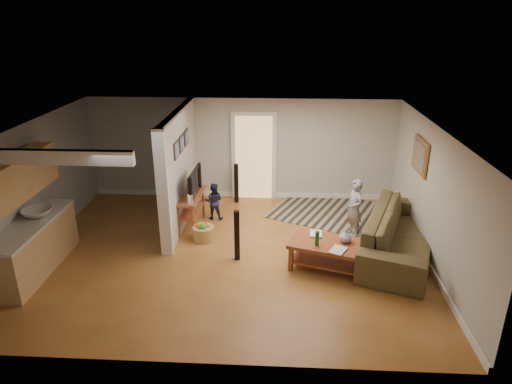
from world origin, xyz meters
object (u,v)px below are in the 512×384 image
Objects in this scene: speaker_left at (237,235)px; coffee_table at (329,248)px; speaker_right at (237,183)px; tv_console at (191,198)px; sofa at (399,254)px; toddler at (214,218)px; child at (352,235)px; toy_basket at (203,233)px.

coffee_table is at bearing -16.26° from speaker_left.
tv_console is at bearing -115.95° from speaker_right.
sofa is 4.21m from speaker_right.
tv_console is 1.72m from speaker_right.
toddler is (0.41, 0.48, -0.70)m from tv_console.
child is (0.64, 1.35, -0.41)m from coffee_table.
toy_basket is (-0.77, 0.75, -0.34)m from speaker_left.
sofa is 1.62m from coffee_table.
tv_console is 1.73m from speaker_left.
sofa is 2.38× the size of child.
tv_console is 0.85m from toy_basket.
speaker_right is 3.15m from child.
speaker_left reaches higher than speaker_right.
speaker_left is 1.12m from toy_basket.
sofa is at bearing 26.12° from child.
coffee_table is 1.71m from speaker_left.
speaker_left is 1.99m from toddler.
tv_console reaches higher than speaker_left.
sofa is 4.40m from tv_console.
tv_console reaches higher than speaker_right.
speaker_left is 1.18× the size of toddler.
speaker_right is 1.16× the size of toddler.
speaker_left is 2.22× the size of toy_basket.
speaker_left reaches higher than coffee_table.
child is at bearing -1.15° from tv_console.
sofa is 2.96× the size of speaker_left.
child is 3.10m from toddler.
tv_console reaches higher than toddler.
toddler is (-3.83, 1.42, 0.00)m from sofa.
speaker_right is 2.15m from toy_basket.
toy_basket is at bearing 87.55° from toddler.
tv_console is at bearing 97.97° from sofa.
speaker_right is 2.19× the size of toy_basket.
speaker_right is 0.79× the size of child.
sofa is 2.40× the size of tv_console.
toy_basket is at bearing 105.09° from sofa.
child is (-0.80, 0.73, 0.00)m from sofa.
child is (2.61, -1.69, -0.50)m from speaker_right.
child is at bearing 6.76° from toy_basket.
sofa is 3.00× the size of speaker_right.
toddler is at bearing 51.97° from tv_console.
toy_basket is (-0.49, -2.06, -0.33)m from speaker_right.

